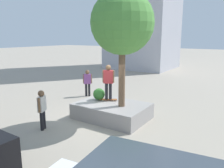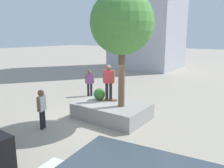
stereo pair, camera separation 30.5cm
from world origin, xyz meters
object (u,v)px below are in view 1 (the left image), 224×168
Objects in this scene: skateboarder at (108,80)px; skateboard at (108,100)px; passerby_with_bag at (88,81)px; planter_ledge at (112,111)px; plaza_tree at (122,23)px; bystander_watching at (42,107)px.

skateboard is at bearing 82.87° from skateboarder.
planter_ledge is at bearing 144.39° from passerby_with_bag.
passerby_with_bag reaches higher than skateboard.
skateboard is at bearing -21.39° from plaza_tree.
planter_ledge is 4.20m from passerby_with_bag.
plaza_tree is (-0.54, 0.07, 3.81)m from planter_ledge.
bystander_watching is at bearing 109.59° from passerby_with_bag.
passerby_with_bag reaches higher than planter_ledge.
skateboarder is at bearing -37.01° from planter_ledge.
plaza_tree reaches higher than planter_ledge.
bystander_watching is at bearing 49.22° from plaza_tree.
skateboarder is (-0.00, -0.00, 0.95)m from skateboard.
plaza_tree is at bearing -130.78° from bystander_watching.
skateboard reaches higher than planter_ledge.
skateboard is 3.67m from passerby_with_bag.
planter_ledge is at bearing -122.15° from bystander_watching.
planter_ledge is at bearing 142.99° from skateboard.
skateboard is 0.49× the size of passerby_with_bag.
plaza_tree is 5.65m from passerby_with_bag.
skateboarder reaches higher than skateboard.
plaza_tree is at bearing 158.61° from skateboard.
planter_ledge is 1.93× the size of skateboarder.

